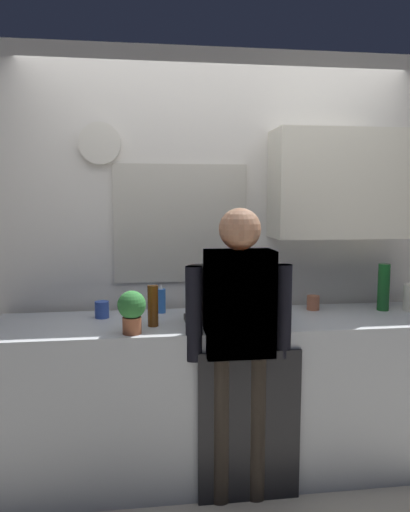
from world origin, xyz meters
The scene contains 15 objects.
ground_plane centered at (0.00, 0.00, 0.00)m, with size 8.00×8.00×0.00m, color beige.
kitchen_counter centered at (0.00, 0.30, 0.47)m, with size 2.74×0.64×0.94m, color #B2B7BC.
dishwasher_panel centered at (0.06, -0.03, 0.42)m, with size 0.56×0.02×0.84m, color black.
back_wall_assembly centered at (0.09, 0.70, 1.36)m, with size 4.34×0.42×2.60m.
coffee_maker centered at (-0.16, 0.28, 1.08)m, with size 0.20×0.20×0.33m.
bottle_dark_sauce centered at (0.03, 0.45, 1.03)m, with size 0.06×0.06×0.18m, color black.
bottle_amber_beer centered at (-0.45, 0.20, 1.05)m, with size 0.06×0.06×0.23m, color brown.
bottle_green_wine centered at (1.02, 0.40, 1.09)m, with size 0.07×0.07×0.30m, color #195923.
cup_blue_mug centered at (-0.75, 0.43, 0.99)m, with size 0.08×0.08×0.10m, color #3351B2.
cup_terracotta_mug centered at (0.58, 0.47, 0.98)m, with size 0.08×0.08×0.09m, color #B26647.
mixing_bowl centered at (0.24, 0.28, 0.98)m, with size 0.22×0.22×0.08m, color #4C72A5.
potted_plant centered at (-0.56, 0.06, 1.07)m, with size 0.15×0.15×0.23m.
dish_soap centered at (-0.39, 0.52, 1.02)m, with size 0.06×0.06×0.18m.
person_at_sink centered at (0.00, 0.00, 0.95)m, with size 0.57×0.22×1.60m.
person_guest centered at (0.00, 0.00, 0.95)m, with size 0.57×0.22×1.60m.
Camera 1 is at (-0.51, -2.45, 1.64)m, focal length 33.83 mm.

